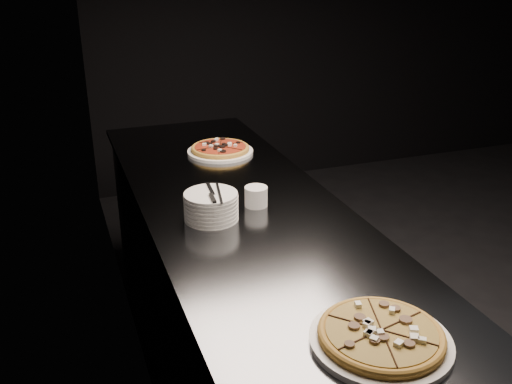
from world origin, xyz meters
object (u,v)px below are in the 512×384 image
object	(u,v)px
counter	(245,310)
pizza_mushroom	(381,336)
pizza_tomato	(220,149)
cutlery	(214,194)
plate_stack	(211,206)
ramekin	(256,196)

from	to	relation	value
counter	pizza_mushroom	xyz separation A→B (m)	(0.05, -0.88, 0.48)
pizza_tomato	cutlery	bearing A→B (deg)	-108.34
counter	cutlery	world-z (taller)	cutlery
pizza_tomato	plate_stack	world-z (taller)	plate_stack
cutlery	ramekin	xyz separation A→B (m)	(0.18, 0.07, -0.06)
counter	plate_stack	bearing A→B (deg)	-159.18
pizza_mushroom	cutlery	distance (m)	0.83
pizza_mushroom	ramekin	size ratio (longest dim) A/B	4.30
counter	ramekin	size ratio (longest dim) A/B	28.32
plate_stack	ramekin	size ratio (longest dim) A/B	2.22
plate_stack	counter	bearing A→B (deg)	20.82
ramekin	counter	bearing A→B (deg)	179.92
pizza_mushroom	ramekin	world-z (taller)	ramekin
counter	cutlery	size ratio (longest dim) A/B	12.21
counter	pizza_tomato	world-z (taller)	pizza_tomato
pizza_tomato	pizza_mushroom	bearing A→B (deg)	-91.91
counter	plate_stack	xyz separation A→B (m)	(-0.14, -0.05, 0.51)
counter	ramekin	bearing A→B (deg)	-0.08
pizza_tomato	ramekin	distance (m)	0.64
counter	cutlery	bearing A→B (deg)	-153.02
pizza_mushroom	cutlery	xyz separation A→B (m)	(-0.18, 0.81, 0.08)
pizza_tomato	cutlery	xyz separation A→B (m)	(-0.23, -0.70, 0.08)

